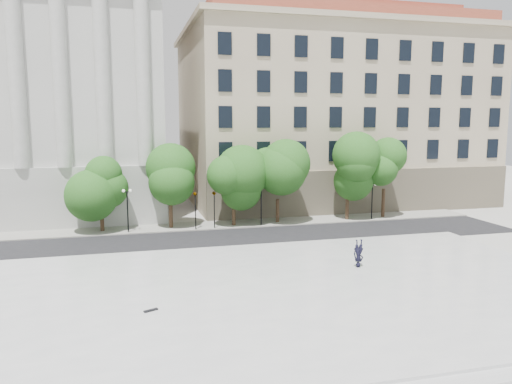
% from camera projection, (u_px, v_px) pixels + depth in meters
% --- Properties ---
extents(ground, '(160.00, 160.00, 0.00)m').
position_uv_depth(ground, '(247.00, 321.00, 25.92)').
color(ground, beige).
rests_on(ground, ground).
extents(plaza, '(44.00, 22.00, 0.45)m').
position_uv_depth(plaza, '(235.00, 297.00, 28.77)').
color(plaza, silver).
rests_on(plaza, ground).
extents(street, '(60.00, 8.00, 0.02)m').
position_uv_depth(street, '(198.00, 241.00, 43.17)').
color(street, black).
rests_on(street, ground).
extents(far_sidewalk, '(60.00, 4.00, 0.12)m').
position_uv_depth(far_sidewalk, '(190.00, 226.00, 48.92)').
color(far_sidewalk, gray).
rests_on(far_sidewalk, ground).
extents(building_west, '(31.50, 27.65, 25.60)m').
position_uv_depth(building_west, '(23.00, 98.00, 56.86)').
color(building_west, beige).
rests_on(building_west, ground).
extents(building_east, '(36.00, 26.15, 23.00)m').
position_uv_depth(building_east, '(324.00, 115.00, 66.59)').
color(building_east, '#BEB191').
rests_on(building_east, ground).
extents(traffic_light_west, '(0.69, 1.68, 4.16)m').
position_uv_depth(traffic_light_west, '(195.00, 192.00, 46.87)').
color(traffic_light_west, black).
rests_on(traffic_light_west, ground).
extents(traffic_light_east, '(0.52, 1.75, 4.19)m').
position_uv_depth(traffic_light_east, '(214.00, 191.00, 47.31)').
color(traffic_light_east, black).
rests_on(traffic_light_east, ground).
extents(person_lying, '(0.83, 1.96, 0.52)m').
position_uv_depth(person_lying, '(358.00, 263.00, 33.94)').
color(person_lying, black).
rests_on(person_lying, plaza).
extents(skateboard, '(0.78, 0.49, 0.08)m').
position_uv_depth(skateboard, '(151.00, 310.00, 26.10)').
color(skateboard, black).
rests_on(skateboard, plaza).
extents(street_trees, '(32.64, 4.81, 7.62)m').
position_uv_depth(street_trees, '(250.00, 176.00, 49.25)').
color(street_trees, '#382619').
rests_on(street_trees, ground).
extents(lamp_posts, '(38.70, 0.28, 4.38)m').
position_uv_depth(lamp_posts, '(194.00, 200.00, 47.25)').
color(lamp_posts, black).
rests_on(lamp_posts, ground).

